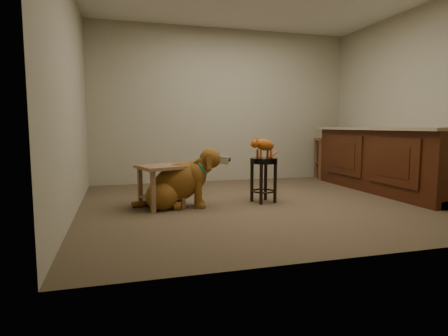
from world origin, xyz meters
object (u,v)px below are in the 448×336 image
object	(u,v)px
side_table	(161,180)
tabby_kitten	(263,145)
golden_retriever	(179,184)
wood_stool	(327,158)
padded_stool	(264,171)

from	to	relation	value
side_table	tabby_kitten	distance (m)	1.32
golden_retriever	tabby_kitten	distance (m)	1.15
wood_stool	tabby_kitten	distance (m)	2.53
wood_stool	golden_retriever	size ratio (longest dim) A/B	0.64
wood_stool	golden_retriever	xyz separation A→B (m)	(-2.96, -1.64, -0.10)
wood_stool	side_table	world-z (taller)	wood_stool
side_table	golden_retriever	world-z (taller)	golden_retriever
wood_stool	side_table	bearing A→B (deg)	-152.84
wood_stool	side_table	xyz separation A→B (m)	(-3.16, -1.62, -0.05)
padded_stool	tabby_kitten	bearing A→B (deg)	-173.40
padded_stool	side_table	xyz separation A→B (m)	(-1.27, 0.02, -0.07)
padded_stool	side_table	distance (m)	1.28
padded_stool	wood_stool	world-z (taller)	wood_stool
padded_stool	tabby_kitten	xyz separation A→B (m)	(-0.01, -0.00, 0.32)
side_table	golden_retriever	distance (m)	0.21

